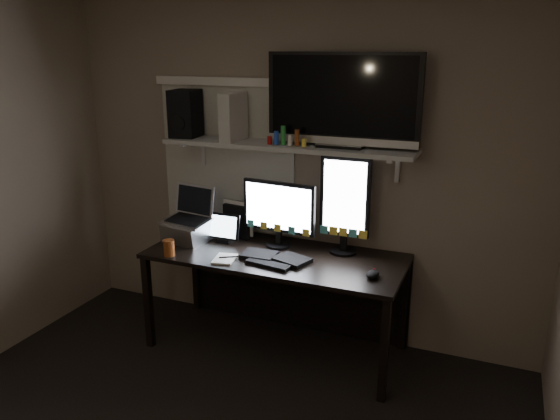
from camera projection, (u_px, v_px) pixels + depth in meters
The scene contains 18 objects.
back_wall at pixel (295, 171), 4.00m from camera, with size 3.60×3.60×0.00m, color #7A6957.
window_blinds at pixel (227, 159), 4.18m from camera, with size 1.10×0.02×1.10m, color silver.
desk at pixel (282, 271), 3.98m from camera, with size 1.80×0.75×0.73m.
wall_shelf at pixel (286, 146), 3.79m from camera, with size 1.80×0.35×0.03m, color #ADADA8.
monitor_landscape at pixel (279, 214), 3.90m from camera, with size 0.56×0.06×0.49m, color black.
monitor_portrait at pixel (345, 205), 3.75m from camera, with size 0.35×0.07×0.70m, color black.
keyboard at pixel (275, 257), 3.72m from camera, with size 0.48×0.19×0.03m, color black.
mouse at pixel (373, 274), 3.43m from camera, with size 0.08×0.12×0.04m, color black.
notepad at pixel (225, 259), 3.72m from camera, with size 0.14×0.19×0.01m, color white.
tablet at pixel (224, 228), 4.03m from camera, with size 0.25×0.11×0.22m, color black.
file_sorter at pixel (238, 219), 4.14m from camera, with size 0.22×0.10×0.27m, color black.
laptop at pixel (187, 215), 4.03m from camera, with size 0.35×0.29×0.40m, color silver.
cup at pixel (169, 248), 3.78m from camera, with size 0.08×0.08×0.11m, color brown.
sticky_notes at pixel (254, 257), 3.75m from camera, with size 0.27×0.20×0.00m, color yellow, non-canonical shape.
tv at pixel (343, 100), 3.57m from camera, with size 1.02×0.18×0.61m, color black.
game_console at pixel (234, 117), 3.85m from camera, with size 0.09×0.28×0.34m, color silver.
speaker at pixel (186, 113), 4.02m from camera, with size 0.19×0.23×0.34m, color black.
bottles at pixel (287, 136), 3.68m from camera, with size 0.20×0.05×0.13m, color #A50F0C, non-canonical shape.
Camera 1 is at (1.39, -1.86, 2.12)m, focal length 35.00 mm.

